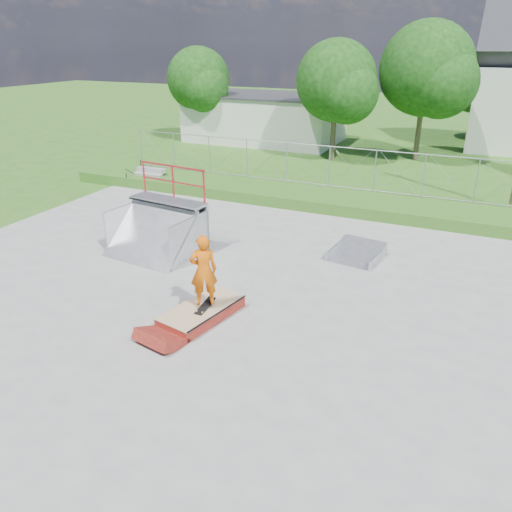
{
  "coord_description": "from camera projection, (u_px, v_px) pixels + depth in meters",
  "views": [
    {
      "loc": [
        5.92,
        -10.53,
        6.52
      ],
      "look_at": [
        0.82,
        0.84,
        1.1
      ],
      "focal_mm": 35.0,
      "sensor_mm": 36.0,
      "label": 1
    }
  ],
  "objects": [
    {
      "name": "flat_bank_ramp",
      "position": [
        357.0,
        253.0,
        16.01
      ],
      "size": [
        1.68,
        1.76,
        0.45
      ],
      "primitive_type": null,
      "rotation": [
        0.0,
        0.0,
        -0.14
      ],
      "color": "#9FA1A6",
      "rests_on": "concrete_pad"
    },
    {
      "name": "concrete_pad",
      "position": [
        216.0,
        298.0,
        13.63
      ],
      "size": [
        20.0,
        16.0,
        0.04
      ],
      "primitive_type": "cube",
      "color": "gray",
      "rests_on": "ground"
    },
    {
      "name": "grass_berm",
      "position": [
        321.0,
        198.0,
        21.48
      ],
      "size": [
        24.0,
        3.0,
        0.5
      ],
      "primitive_type": "cube",
      "color": "#33611B",
      "rests_on": "ground"
    },
    {
      "name": "skater",
      "position": [
        204.0,
        273.0,
        12.14
      ],
      "size": [
        0.8,
        0.74,
        1.83
      ],
      "primitive_type": "imported",
      "rotation": [
        0.0,
        0.0,
        3.75
      ],
      "color": "#E25F0A",
      "rests_on": "grind_box"
    },
    {
      "name": "ground",
      "position": [
        216.0,
        299.0,
        13.64
      ],
      "size": [
        120.0,
        120.0,
        0.0
      ],
      "primitive_type": "plane",
      "color": "#33611B",
      "rests_on": "ground"
    },
    {
      "name": "chain_link_fence",
      "position": [
        329.0,
        167.0,
        21.86
      ],
      "size": [
        20.0,
        0.06,
        1.8
      ],
      "primitive_type": null,
      "color": "#96989D",
      "rests_on": "grass_berm"
    },
    {
      "name": "utility_building_flat",
      "position": [
        265.0,
        119.0,
        34.45
      ],
      "size": [
        10.0,
        6.0,
        3.0
      ],
      "primitive_type": "cube",
      "color": "white",
      "rests_on": "ground"
    },
    {
      "name": "tree_left_near",
      "position": [
        340.0,
        84.0,
        27.52
      ],
      "size": [
        4.76,
        4.48,
        6.65
      ],
      "color": "brown",
      "rests_on": "ground"
    },
    {
      "name": "tree_left_far",
      "position": [
        200.0,
        82.0,
        33.09
      ],
      "size": [
        4.42,
        4.16,
        6.18
      ],
      "color": "brown",
      "rests_on": "ground"
    },
    {
      "name": "concrete_stairs",
      "position": [
        146.0,
        178.0,
        23.95
      ],
      "size": [
        1.5,
        1.6,
        0.8
      ],
      "primitive_type": null,
      "color": "gray",
      "rests_on": "ground"
    },
    {
      "name": "tree_center",
      "position": [
        431.0,
        73.0,
        27.23
      ],
      "size": [
        5.44,
        5.12,
        7.6
      ],
      "color": "brown",
      "rests_on": "ground"
    },
    {
      "name": "tree_back_mid",
      "position": [
        480.0,
        86.0,
        33.53
      ],
      "size": [
        4.08,
        3.84,
        5.7
      ],
      "color": "brown",
      "rests_on": "ground"
    },
    {
      "name": "quarter_pipe",
      "position": [
        153.0,
        215.0,
        15.96
      ],
      "size": [
        2.98,
        2.61,
        2.74
      ],
      "primitive_type": null,
      "rotation": [
        0.0,
        0.0,
        -0.11
      ],
      "color": "#9FA1A6",
      "rests_on": "concrete_pad"
    },
    {
      "name": "grind_box",
      "position": [
        202.0,
        313.0,
        12.63
      ],
      "size": [
        1.52,
        2.42,
        0.33
      ],
      "rotation": [
        0.0,
        0.0,
        -0.2
      ],
      "color": "maroon",
      "rests_on": "concrete_pad"
    },
    {
      "name": "skateboard",
      "position": [
        205.0,
        306.0,
        12.51
      ],
      "size": [
        0.22,
        0.8,
        0.13
      ],
      "primitive_type": "cube",
      "rotation": [
        0.14,
        0.0,
        0.01
      ],
      "color": "black",
      "rests_on": "grind_box"
    }
  ]
}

